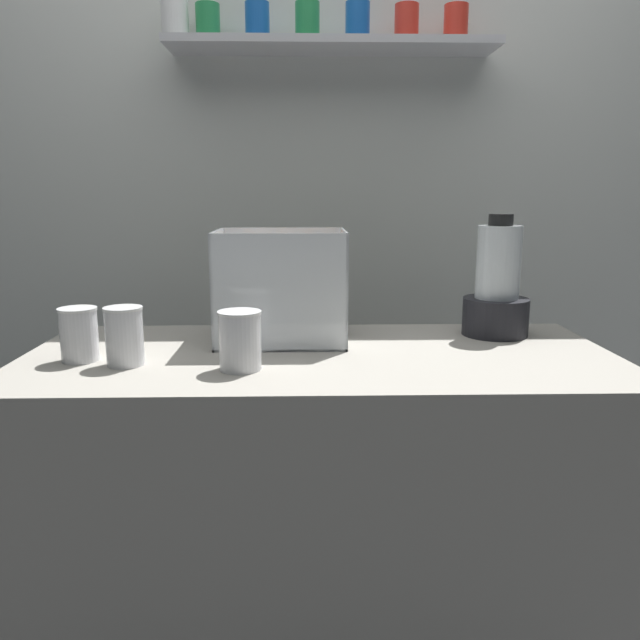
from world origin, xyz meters
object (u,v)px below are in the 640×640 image
blender_pitcher (497,291)px  juice_cup_pomegranate_left (125,339)px  juice_cup_mango_middle (240,343)px  juice_cup_orange_far_left (79,337)px  carrot_display_bin (284,306)px

blender_pitcher → juice_cup_pomegranate_left: 0.95m
juice_cup_pomegranate_left → juice_cup_mango_middle: 0.26m
blender_pitcher → juice_cup_pomegranate_left: blender_pitcher is taller
blender_pitcher → juice_cup_pomegranate_left: bearing=-163.2°
blender_pitcher → juice_cup_orange_far_left: blender_pitcher is taller
carrot_display_bin → juice_cup_pomegranate_left: carrot_display_bin is taller
blender_pitcher → juice_cup_mango_middle: size_ratio=2.50×
juice_cup_orange_far_left → juice_cup_mango_middle: (0.37, -0.08, 0.01)m
blender_pitcher → juice_cup_mango_middle: bearing=-154.0°
carrot_display_bin → juice_cup_pomegranate_left: size_ratio=2.50×
juice_cup_pomegranate_left → juice_cup_mango_middle: size_ratio=1.02×
carrot_display_bin → blender_pitcher: size_ratio=1.01×
carrot_display_bin → juice_cup_orange_far_left: size_ratio=2.67×
juice_cup_orange_far_left → juice_cup_mango_middle: bearing=-12.2°
blender_pitcher → juice_cup_mango_middle: (-0.65, -0.32, -0.06)m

